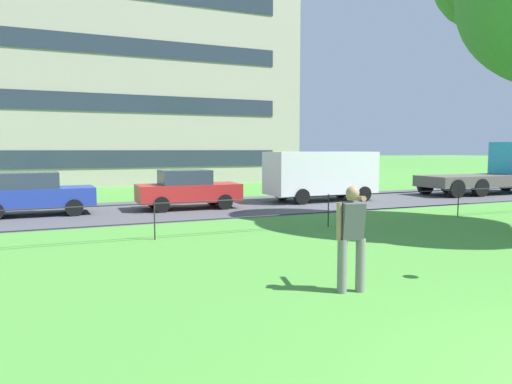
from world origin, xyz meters
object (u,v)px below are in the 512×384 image
person_thrower (351,235)px  car_red_left (188,189)px  apartment_building_background (90,61)px  car_blue_right (34,194)px  panel_van_far_left (321,173)px  flatbed_truck_center (499,171)px

person_thrower → car_red_left: person_thrower is taller
person_thrower → apartment_building_background: apartment_building_background is taller
person_thrower → car_red_left: size_ratio=0.43×
car_red_left → car_blue_right: bearing=176.9°
panel_van_far_left → flatbed_truck_center: 10.74m
car_blue_right → car_red_left: same height
car_blue_right → apartment_building_background: size_ratio=0.14×
person_thrower → apartment_building_background: bearing=92.4°
panel_van_far_left → apartment_building_background: apartment_building_background is taller
person_thrower → car_blue_right: person_thrower is taller
car_red_left → apartment_building_background: size_ratio=0.15×
panel_van_far_left → apartment_building_background: (-8.22, 19.66, 7.66)m
car_blue_right → flatbed_truck_center: flatbed_truck_center is taller
car_red_left → panel_van_far_left: size_ratio=0.81×
car_red_left → apartment_building_background: (-1.86, 20.05, 8.15)m
flatbed_truck_center → apartment_building_background: 28.74m
panel_van_far_left → apartment_building_background: bearing=112.7°
apartment_building_background → car_blue_right: bearing=-100.6°
car_blue_right → flatbed_truck_center: bearing=-1.1°
person_thrower → car_blue_right: 13.19m
car_blue_right → car_red_left: 5.55m
panel_van_far_left → apartment_building_background: size_ratio=0.18×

